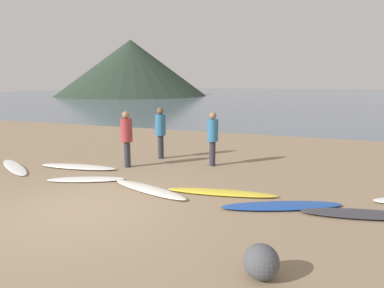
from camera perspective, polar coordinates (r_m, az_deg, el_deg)
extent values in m
cube|color=#8C7559|center=(16.39, 4.26, 0.72)|extent=(120.00, 120.00, 0.20)
cube|color=slate|center=(67.37, 17.25, 7.79)|extent=(140.00, 100.00, 0.01)
cone|color=#28382B|center=(64.32, -10.16, 12.43)|extent=(27.33, 27.33, 9.98)
ellipsoid|color=white|center=(12.02, -27.61, -3.45)|extent=(2.39, 1.68, 0.07)
ellipsoid|color=white|center=(11.21, -18.55, -3.63)|extent=(2.60, 0.90, 0.10)
ellipsoid|color=white|center=(9.78, -17.32, -5.68)|extent=(2.14, 1.31, 0.07)
ellipsoid|color=silver|center=(8.54, -7.24, -7.54)|extent=(2.45, 1.22, 0.10)
ellipsoid|color=yellow|center=(8.29, 4.92, -8.10)|extent=(2.71, 0.86, 0.09)
ellipsoid|color=#1E479E|center=(7.68, 14.86, -9.96)|extent=(2.63, 1.60, 0.09)
ellipsoid|color=#333338|center=(7.79, 26.57, -10.44)|extent=(2.46, 1.05, 0.10)
cylinder|color=#2D2D38|center=(10.90, -10.79, -1.71)|extent=(0.20, 0.20, 0.82)
cylinder|color=#9E3338|center=(10.76, -10.93, 2.29)|extent=(0.36, 0.36, 0.71)
sphere|color=#936B4C|center=(10.71, -11.02, 4.80)|extent=(0.23, 0.23, 0.23)
cylinder|color=#2D2D38|center=(11.95, -5.25, -0.47)|extent=(0.20, 0.20, 0.83)
cylinder|color=teal|center=(11.83, -5.32, 3.22)|extent=(0.36, 0.36, 0.72)
sphere|color=brown|center=(11.78, -5.35, 5.52)|extent=(0.23, 0.23, 0.23)
cylinder|color=#2D2D38|center=(10.90, 3.45, -1.59)|extent=(0.19, 0.19, 0.80)
cylinder|color=teal|center=(10.77, 3.49, 2.32)|extent=(0.35, 0.35, 0.70)
sphere|color=#936B4C|center=(10.71, 3.52, 4.77)|extent=(0.23, 0.23, 0.23)
sphere|color=#4A4C51|center=(5.02, 11.54, -18.79)|extent=(0.50, 0.50, 0.50)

